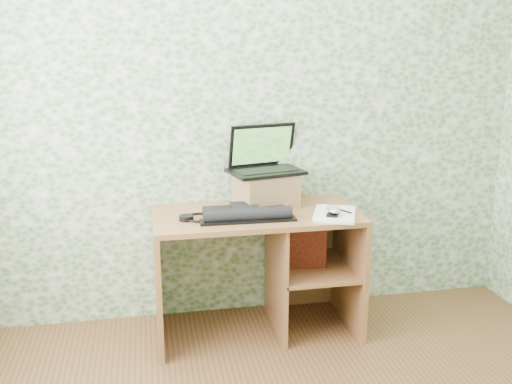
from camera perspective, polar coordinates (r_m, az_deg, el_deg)
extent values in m
plane|color=silver|center=(3.52, -0.94, 7.97)|extent=(3.50, 0.00, 3.50)
cube|color=brown|center=(3.33, 0.04, -2.34)|extent=(1.20, 0.60, 0.03)
cube|color=brown|center=(3.41, -9.77, -8.90)|extent=(0.03, 0.60, 0.72)
cube|color=brown|center=(3.61, 9.26, -7.48)|extent=(0.03, 0.60, 0.72)
cube|color=brown|center=(3.49, 2.00, -8.13)|extent=(0.02, 0.56, 0.72)
cube|color=brown|center=(3.54, 5.70, -7.51)|extent=(0.46, 0.56, 0.02)
cube|color=brown|center=(3.80, 4.56, -6.18)|extent=(0.48, 0.02, 0.72)
cube|color=#996F44|center=(3.46, 0.98, 0.26)|extent=(0.39, 0.35, 0.20)
cube|color=black|center=(3.43, 0.99, 2.05)|extent=(0.48, 0.38, 0.02)
cube|color=black|center=(3.42, 1.03, 2.21)|extent=(0.39, 0.24, 0.00)
cube|color=black|center=(3.52, 0.60, 4.71)|extent=(0.43, 0.16, 0.27)
cube|color=#1F661D|center=(3.51, 0.63, 4.66)|extent=(0.38, 0.14, 0.22)
cube|color=black|center=(3.29, -1.20, -1.96)|extent=(0.48, 0.18, 0.04)
cube|color=black|center=(3.29, -1.20, -1.78)|extent=(0.15, 0.15, 0.06)
cylinder|color=black|center=(3.17, -0.82, -2.26)|extent=(0.50, 0.09, 0.08)
cube|color=black|center=(3.17, -0.80, -2.83)|extent=(0.54, 0.12, 0.01)
torus|color=black|center=(3.24, -5.69, -2.55)|extent=(0.20, 0.20, 0.01)
cylinder|color=black|center=(3.21, -6.98, -2.59)|extent=(0.08, 0.08, 0.03)
cylinder|color=black|center=(3.26, -4.43, -2.27)|extent=(0.08, 0.08, 0.03)
cube|color=white|center=(3.31, 7.86, -2.20)|extent=(0.34, 0.39, 0.02)
ellipsoid|color=silver|center=(3.26, 7.72, -1.95)|extent=(0.12, 0.14, 0.04)
cylinder|color=black|center=(3.35, 8.52, -1.79)|extent=(0.08, 0.14, 0.01)
cube|color=maroon|center=(3.47, 4.96, -5.18)|extent=(0.25, 0.10, 0.29)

